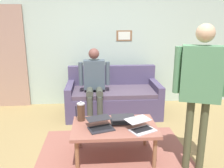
# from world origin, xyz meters

# --- Properties ---
(ground_plane) EXTENTS (7.68, 7.68, 0.00)m
(ground_plane) POSITION_xyz_m (0.00, 0.00, 0.00)
(ground_plane) COLOR #97814E
(area_rug) EXTENTS (2.01, 1.84, 0.01)m
(area_rug) POSITION_xyz_m (0.04, 0.11, 0.00)
(area_rug) COLOR #94594A
(area_rug) RESTS_ON ground_plane
(back_wall) EXTENTS (7.04, 0.11, 2.70)m
(back_wall) POSITION_xyz_m (-0.00, -2.20, 1.35)
(back_wall) COLOR #ADC7B6
(back_wall) RESTS_ON ground_plane
(interior_door) EXTENTS (0.82, 0.09, 2.05)m
(interior_door) POSITION_xyz_m (2.07, -2.11, 1.02)
(interior_door) COLOR tan
(interior_door) RESTS_ON ground_plane
(couch) EXTENTS (1.73, 0.89, 0.88)m
(couch) POSITION_xyz_m (-0.06, -1.52, 0.31)
(couch) COLOR #4B4263
(couch) RESTS_ON ground_plane
(coffee_table) EXTENTS (1.08, 0.69, 0.45)m
(coffee_table) POSITION_xyz_m (0.04, 0.01, 0.40)
(coffee_table) COLOR #945A4A
(coffee_table) RESTS_ON ground_plane
(laptop_left) EXTENTS (0.31, 0.31, 0.12)m
(laptop_left) POSITION_xyz_m (-0.07, -0.07, 0.49)
(laptop_left) COLOR #28282D
(laptop_left) RESTS_ON coffee_table
(laptop_center) EXTENTS (0.40, 0.41, 0.11)m
(laptop_center) POSITION_xyz_m (-0.27, 0.15, 0.49)
(laptop_center) COLOR silver
(laptop_center) RESTS_ON coffee_table
(laptop_right) EXTENTS (0.38, 0.38, 0.12)m
(laptop_right) POSITION_xyz_m (0.22, 0.07, 0.49)
(laptop_right) COLOR #28282D
(laptop_right) RESTS_ON coffee_table
(french_press) EXTENTS (0.13, 0.11, 0.27)m
(french_press) POSITION_xyz_m (0.47, -0.20, 0.57)
(french_press) COLOR #4C3323
(french_press) RESTS_ON coffee_table
(person_standing) EXTENTS (0.59, 0.33, 1.72)m
(person_standing) POSITION_xyz_m (-0.89, 0.33, 1.10)
(person_standing) COLOR #494F33
(person_standing) RESTS_ON ground_plane
(person_seated) EXTENTS (0.55, 0.51, 1.28)m
(person_seated) POSITION_xyz_m (0.29, -1.30, 0.73)
(person_seated) COLOR #3E453A
(person_seated) RESTS_ON ground_plane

